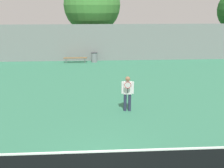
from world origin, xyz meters
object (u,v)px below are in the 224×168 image
(tennis_player, at_px, (128,91))
(tree_dark_dense, at_px, (92,5))
(bench_courtside_near, at_px, (75,58))
(trash_bin, at_px, (94,57))
(tennis_net, at_px, (103,167))

(tennis_player, relative_size, tree_dark_dense, 0.22)
(bench_courtside_near, bearing_deg, trash_bin, 5.49)
(bench_courtside_near, height_order, tree_dark_dense, tree_dark_dense)
(tennis_net, height_order, trash_bin, tennis_net)
(trash_bin, bearing_deg, tennis_net, -88.93)
(tennis_player, height_order, bench_courtside_near, tennis_player)
(tennis_net, xyz_separation_m, bench_courtside_near, (-1.93, 16.17, -0.15))
(tennis_player, bearing_deg, tree_dark_dense, 102.51)
(tennis_net, height_order, tennis_player, tennis_player)
(bench_courtside_near, height_order, trash_bin, trash_bin)
(tree_dark_dense, bearing_deg, bench_courtside_near, -109.18)
(tennis_player, height_order, trash_bin, tennis_player)
(bench_courtside_near, xyz_separation_m, tree_dark_dense, (1.48, 4.26, 4.38))
(trash_bin, bearing_deg, bench_courtside_near, -174.51)
(tennis_net, relative_size, bench_courtside_near, 5.46)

